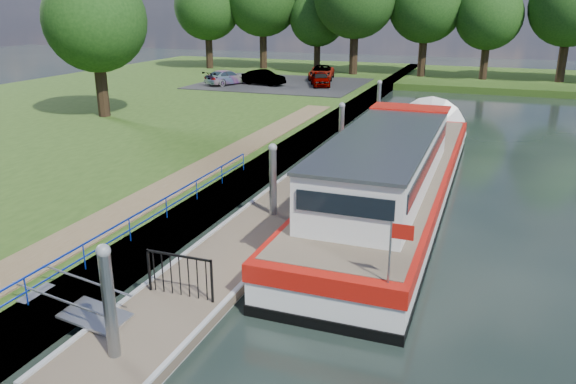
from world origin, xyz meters
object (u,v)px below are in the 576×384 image
(car_c, at_px, (227,77))
(car_d, at_px, (322,72))
(car_a, at_px, (320,79))
(car_b, at_px, (264,77))
(pontoon, at_px, (313,183))
(barge, at_px, (398,172))

(car_c, relative_size, car_d, 0.93)
(car_a, relative_size, car_b, 0.93)
(pontoon, bearing_deg, car_a, 106.55)
(pontoon, height_order, car_d, car_d)
(car_c, height_order, car_d, car_d)
(pontoon, relative_size, car_c, 7.04)
(car_b, bearing_deg, car_d, -23.48)
(car_b, height_order, car_c, car_b)
(barge, height_order, car_b, barge)
(car_b, bearing_deg, barge, -135.16)
(car_b, distance_m, car_d, 6.36)
(car_d, bearing_deg, pontoon, -85.54)
(pontoon, bearing_deg, car_d, 106.42)
(car_c, bearing_deg, car_a, -145.47)
(pontoon, bearing_deg, barge, -1.50)
(car_a, bearing_deg, car_c, 169.79)
(pontoon, relative_size, car_d, 6.52)
(barge, distance_m, car_c, 29.43)
(car_a, distance_m, car_d, 4.49)
(pontoon, relative_size, barge, 1.42)
(pontoon, xyz_separation_m, car_d, (-8.46, 28.69, 1.29))
(car_b, xyz_separation_m, car_c, (-3.09, -0.88, -0.01))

